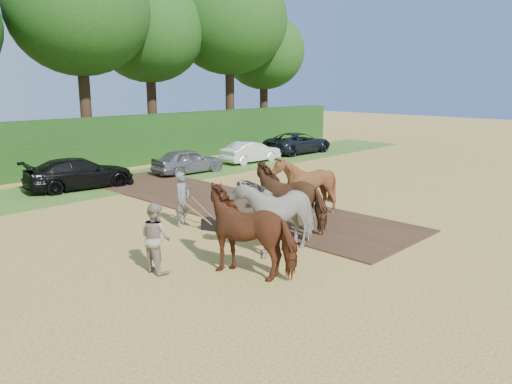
# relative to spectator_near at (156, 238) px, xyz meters

# --- Properties ---
(ground) EXTENTS (120.00, 120.00, 0.00)m
(ground) POSITION_rel_spectator_near_xyz_m (5.15, -2.48, -0.96)
(ground) COLOR gold
(ground) RESTS_ON ground
(earth_strip) EXTENTS (4.50, 17.00, 0.05)m
(earth_strip) POSITION_rel_spectator_near_xyz_m (6.65, 4.52, -0.93)
(earth_strip) COLOR #472D1C
(earth_strip) RESTS_ON ground
(grass_verge) EXTENTS (50.00, 5.00, 0.03)m
(grass_verge) POSITION_rel_spectator_near_xyz_m (5.15, 11.52, -0.94)
(grass_verge) COLOR #38601E
(grass_verge) RESTS_ON ground
(hedgerow) EXTENTS (46.00, 1.60, 3.00)m
(hedgerow) POSITION_rel_spectator_near_xyz_m (5.15, 16.02, 0.54)
(hedgerow) COLOR #14380F
(hedgerow) RESTS_ON ground
(spectator_near) EXTENTS (0.74, 0.94, 1.91)m
(spectator_near) POSITION_rel_spectator_near_xyz_m (0.00, 0.00, 0.00)
(spectator_near) COLOR #C1AC97
(spectator_near) RESTS_ON ground
(plough_team) EXTENTS (7.80, 6.68, 2.35)m
(plough_team) POSITION_rel_spectator_near_xyz_m (4.52, -0.48, 0.21)
(plough_team) COLOR #622B18
(plough_team) RESTS_ON ground
(parked_cars) EXTENTS (36.09, 3.00, 1.49)m
(parked_cars) POSITION_rel_spectator_near_xyz_m (7.70, 11.55, -0.24)
(parked_cars) COLOR #AAADB0
(parked_cars) RESTS_ON ground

